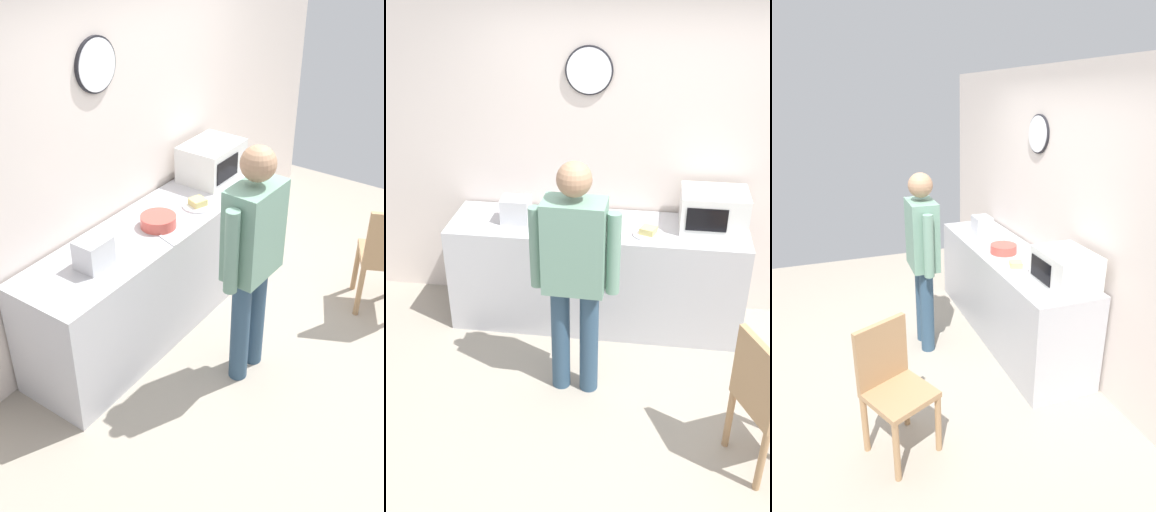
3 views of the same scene
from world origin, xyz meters
TOP-DOWN VIEW (x-y plane):
  - ground_plane at (0.00, 0.00)m, footprint 6.00×6.00m
  - back_wall at (-0.00, 1.60)m, footprint 5.40×0.13m
  - kitchen_counter at (-0.30, 1.22)m, footprint 2.33×0.62m
  - microwave at (0.58, 1.29)m, footprint 0.50×0.39m
  - sandwich_plate at (0.10, 1.10)m, footprint 0.23×0.23m
  - salad_bowl at (-0.30, 1.16)m, footprint 0.26×0.26m
  - toaster at (-0.94, 1.19)m, footprint 0.22×0.18m
  - fork_utensil at (-0.71, 1.35)m, footprint 0.11×0.16m
  - spoon_utensil at (-0.43, 0.99)m, footprint 0.07×0.17m
  - person_standing at (-0.36, 0.36)m, footprint 0.59×0.25m
  - wooden_chair at (0.85, -0.18)m, footprint 0.53×0.53m

SIDE VIEW (x-z plane):
  - ground_plane at x=0.00m, z-range 0.00..0.00m
  - kitchen_counter at x=-0.30m, z-range 0.00..0.89m
  - wooden_chair at x=0.85m, z-range 0.05..0.99m
  - fork_utensil at x=-0.71m, z-range 0.89..0.90m
  - spoon_utensil at x=-0.43m, z-range 0.89..0.90m
  - sandwich_plate at x=0.10m, z-range 0.88..0.94m
  - salad_bowl at x=-0.30m, z-range 0.89..0.97m
  - toaster at x=-0.94m, z-range 0.89..1.09m
  - person_standing at x=-0.36m, z-range 0.14..1.86m
  - microwave at x=0.58m, z-range 0.89..1.19m
  - back_wall at x=0.00m, z-range 0.00..2.60m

